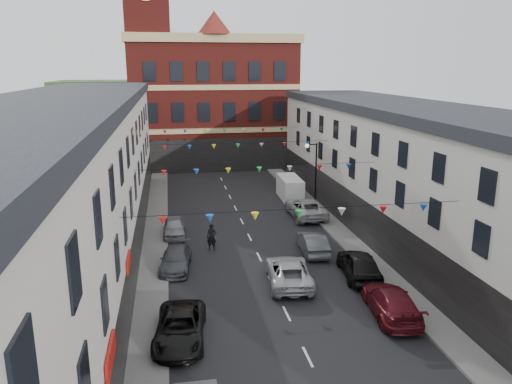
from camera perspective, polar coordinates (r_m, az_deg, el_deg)
ground at (r=30.00m, az=1.74°, el=-10.20°), size 160.00×160.00×0.00m
pavement_left at (r=31.30m, az=-11.67°, el=-9.28°), size 1.80×64.00×0.15m
pavement_right at (r=33.66m, az=12.72°, el=-7.62°), size 1.80×64.00×0.15m
terrace_left at (r=29.29m, az=-21.82°, el=-0.75°), size 8.40×56.00×10.70m
terrace_right at (r=33.58m, az=21.54°, el=0.22°), size 8.40×56.00×9.70m
civic_building at (r=65.07m, az=-5.04°, el=10.40°), size 20.60×13.30×18.50m
clock_tower at (r=61.82m, az=-12.16°, el=16.25°), size 5.60×5.60×30.00m
distant_hill at (r=89.06m, az=-8.96°, el=9.27°), size 40.00×14.00×10.00m
street_lamp at (r=43.35m, az=6.56°, el=2.82°), size 1.10×0.36×6.00m
car_left_c at (r=24.09m, az=-8.68°, el=-15.06°), size 2.75×5.09×1.36m
car_left_d at (r=31.93m, az=-9.14°, el=-7.58°), size 2.35×4.62×1.28m
car_left_e at (r=37.92m, az=-9.32°, el=-3.99°), size 1.69×4.00×1.35m
car_right_c at (r=26.84m, az=15.20°, el=-12.05°), size 2.64×5.31×1.48m
car_right_d at (r=30.89m, az=11.70°, el=-8.09°), size 2.48×5.03×1.65m
car_right_e at (r=34.30m, az=6.46°, el=-5.79°), size 1.74×4.41×1.43m
car_right_f at (r=42.24m, az=5.70°, el=-1.80°), size 2.67×5.73×1.59m
moving_car at (r=29.56m, az=3.77°, el=-9.06°), size 2.97×5.48×1.46m
white_van at (r=47.87m, az=3.90°, el=0.45°), size 1.94×4.76×2.08m
pedestrian at (r=34.59m, az=-5.09°, el=-5.17°), size 0.81×0.67×1.90m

